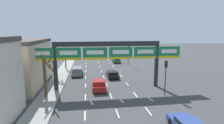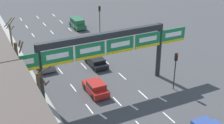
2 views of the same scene
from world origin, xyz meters
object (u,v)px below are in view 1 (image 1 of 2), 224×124
Objects in this scene: tree_bare_second at (46,74)px; tree_bare_third at (56,62)px; suv_grey at (77,71)px; car_red at (99,85)px; traffic_light_mid_block at (166,71)px; car_black at (112,74)px; sign_gantry at (108,53)px; traffic_light_near_gantry at (128,51)px; tree_bare_closest at (66,57)px; suv_green at (116,59)px.

tree_bare_third is (-0.38, 9.71, -0.16)m from tree_bare_second.
suv_grey is 1.23× the size of car_red.
car_red is at bearing 17.45° from tree_bare_second.
tree_bare_second is at bearing 176.17° from traffic_light_mid_block.
traffic_light_mid_block reaches higher than car_black.
tree_bare_third reaches higher than car_black.
traffic_light_mid_block is at bearing -46.07° from suv_grey.
sign_gantry is 3.87× the size of tree_bare_second.
tree_bare_second reaches higher than traffic_light_mid_block.
tree_bare_second reaches higher than traffic_light_near_gantry.
suv_grey is 10.10m from car_red.
tree_bare_closest is (-14.86, -1.89, -0.73)m from traffic_light_near_gantry.
sign_gantry is at bearing 152.93° from traffic_light_mid_block.
tree_bare_second is (-15.23, 1.02, -0.24)m from traffic_light_mid_block.
traffic_light_near_gantry reaches higher than suv_green.
suv_grey is 0.97× the size of traffic_light_near_gantry.
tree_bare_closest is 0.94× the size of tree_bare_second.
traffic_light_near_gantry is 0.89× the size of tree_bare_second.
car_black is 1.09× the size of car_red.
tree_bare_closest is at bearing 113.87° from suv_grey.
tree_bare_second is at bearing -87.76° from tree_bare_third.
car_black is 0.93× the size of traffic_light_mid_block.
sign_gantry is at bearing 21.23° from car_red.
traffic_light_mid_block is at bearing -89.84° from traffic_light_near_gantry.
car_black is at bearing -5.65° from tree_bare_third.
tree_bare_closest reaches higher than suv_green.
suv_green is at bearing 74.51° from car_red.
traffic_light_near_gantry reaches higher than car_red.
car_black is 7.08m from suv_grey.
car_black is at bearing -44.62° from tree_bare_closest.
tree_bare_second is (-6.66, -2.09, 2.24)m from car_red.
sign_gantry is 4.29× the size of tree_bare_third.
suv_grey is at bearing -145.65° from traffic_light_near_gantry.
tree_bare_closest is 1.04× the size of tree_bare_third.
traffic_light_mid_block is (0.06, -20.81, -0.26)m from traffic_light_near_gantry.
traffic_light_mid_block is 0.91× the size of tree_bare_third.
suv_grey is 4.44m from tree_bare_third.
car_red is at bearing -115.68° from traffic_light_near_gantry.
tree_bare_third is at bearing 140.07° from sign_gantry.
car_black is (-3.31, -15.95, -0.33)m from suv_green.
tree_bare_closest is (-12.61, -6.77, 1.80)m from suv_green.
traffic_light_mid_block is 24.10m from tree_bare_closest.
tree_bare_second reaches higher than car_black.
suv_green is 0.83× the size of tree_bare_third.
traffic_light_near_gantry is 24.94m from tree_bare_second.
tree_bare_closest reaches higher than traffic_light_mid_block.
suv_green reaches higher than car_black.
suv_green is at bearing 77.59° from sign_gantry.
traffic_light_mid_block is at bearing -60.02° from car_black.
traffic_light_mid_block is 15.27m from tree_bare_second.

